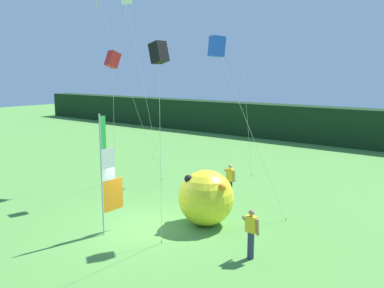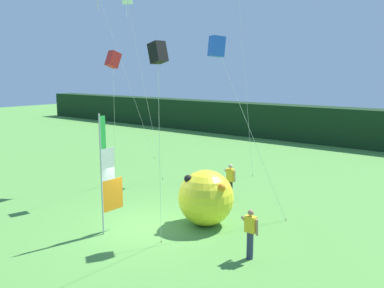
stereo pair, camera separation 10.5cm
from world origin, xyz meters
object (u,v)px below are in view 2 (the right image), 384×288
banner_flag (108,176)px  kite_yellow_diamond_3 (102,6)px  person_near_banner (250,233)px  person_mid_field (230,181)px  kite_red_box_4 (113,60)px  kite_blue_box_5 (217,47)px  kite_black_box_1 (158,54)px  kite_white_diamond_0 (129,10)px  inflatable_balloon (206,198)px

banner_flag → kite_yellow_diamond_3: bearing=140.5°
person_near_banner → kite_yellow_diamond_3: 19.42m
banner_flag → person_mid_field: 6.57m
banner_flag → kite_red_box_4: kite_red_box_4 is taller
person_mid_field → kite_yellow_diamond_3: size_ratio=0.15×
kite_yellow_diamond_3 → kite_blue_box_5: size_ratio=1.57×
person_mid_field → kite_black_box_1: size_ratio=0.25×
banner_flag → kite_white_diamond_0: size_ratio=0.44×
banner_flag → kite_blue_box_5: kite_blue_box_5 is taller
kite_red_box_4 → kite_blue_box_5: (6.14, -0.22, 0.35)m
kite_white_diamond_0 → kite_black_box_1: (8.44, -6.73, -2.76)m
kite_black_box_1 → kite_red_box_4: bearing=149.0°
kite_red_box_4 → kite_blue_box_5: kite_blue_box_5 is taller
kite_white_diamond_0 → kite_blue_box_5: 8.73m
banner_flag → kite_yellow_diamond_3: kite_yellow_diamond_3 is taller
kite_white_diamond_0 → kite_black_box_1: kite_white_diamond_0 is taller
kite_white_diamond_0 → kite_yellow_diamond_3: bearing=155.7°
kite_blue_box_5 → person_mid_field: bearing=113.0°
banner_flag → kite_red_box_4: bearing=135.3°
kite_yellow_diamond_3 → person_near_banner: bearing=-24.2°
person_near_banner → person_mid_field: bearing=129.1°
person_mid_field → inflatable_balloon: size_ratio=0.76×
banner_flag → kite_yellow_diamond_3: size_ratio=0.40×
banner_flag → kite_black_box_1: size_ratio=0.66×
kite_blue_box_5 → kite_yellow_diamond_3: bearing=158.1°
person_mid_field → kite_red_box_4: 8.00m
kite_red_box_4 → person_mid_field: bearing=31.2°
kite_white_diamond_0 → kite_black_box_1: bearing=-38.6°
kite_black_box_1 → kite_yellow_diamond_3: (-13.37, 8.96, 3.77)m
person_near_banner → kite_yellow_diamond_3: bearing=155.8°
kite_white_diamond_0 → kite_yellow_diamond_3: kite_yellow_diamond_3 is taller
person_near_banner → kite_blue_box_5: size_ratio=0.23×
banner_flag → person_near_banner: size_ratio=2.73×
banner_flag → person_mid_field: bearing=77.6°
kite_white_diamond_0 → person_near_banner: bearing=-24.1°
banner_flag → kite_blue_box_5: (2.71, 3.16, 4.78)m
kite_white_diamond_0 → person_mid_field: bearing=1.8°
person_mid_field → kite_black_box_1: (1.88, -6.94, 5.64)m
kite_black_box_1 → kite_red_box_4: kite_red_box_4 is taller
banner_flag → person_near_banner: 5.70m
banner_flag → kite_black_box_1: kite_black_box_1 is taller
inflatable_balloon → kite_yellow_diamond_3: 16.47m
kite_yellow_diamond_3 → person_mid_field: bearing=-10.0°
person_near_banner → person_mid_field: size_ratio=0.97×
banner_flag → kite_white_diamond_0: kite_white_diamond_0 is taller
kite_red_box_4 → banner_flag: bearing=-44.7°
person_near_banner → kite_blue_box_5: kite_blue_box_5 is taller
person_mid_field → kite_black_box_1: kite_black_box_1 is taller
person_mid_field → kite_blue_box_5: bearing=-67.0°
person_mid_field → kite_yellow_diamond_3: bearing=170.0°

